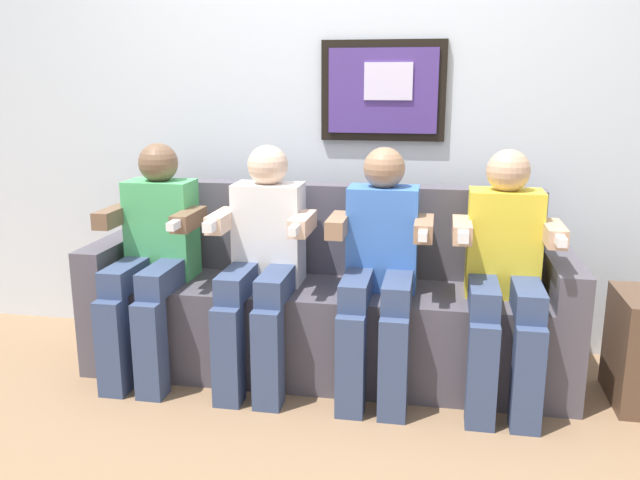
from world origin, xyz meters
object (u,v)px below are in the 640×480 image
Objects in this scene: person_leftmost at (153,252)px; person_rightmost at (505,268)px; person_left_center at (263,257)px; person_right_center at (380,263)px; couch at (326,308)px.

person_leftmost is 1.00× the size of person_rightmost.
person_right_center is at bearing 0.05° from person_left_center.
person_leftmost is 1.00× the size of person_left_center.
person_left_center is 0.54m from person_right_center.
person_left_center is at bearing -0.05° from person_leftmost.
person_leftmost is 1.09m from person_right_center.
person_left_center is 1.09m from person_rightmost.
couch is 0.43m from person_right_center.
person_left_center is 1.00× the size of person_rightmost.
person_right_center is at bearing -31.72° from couch.
person_rightmost is (1.09, 0.00, 0.00)m from person_left_center.
person_leftmost and person_left_center have the same top height.
couch is at bearing 11.67° from person_leftmost.
person_left_center is at bearing -148.17° from couch.
person_leftmost is 1.63m from person_rightmost.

